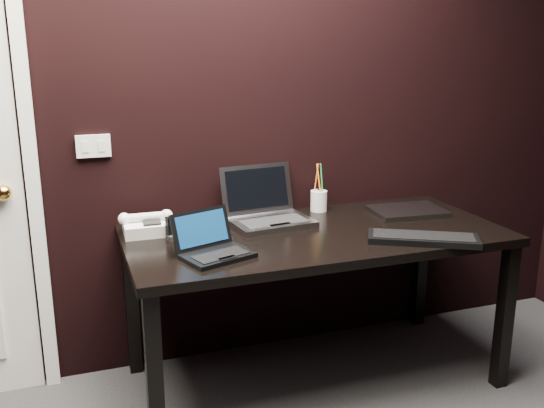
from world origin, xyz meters
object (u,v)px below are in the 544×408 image
object	(u,v)px
desk	(316,248)
desk_phone	(146,225)
mobile_phone	(172,231)
closed_laptop	(407,211)
netbook	(213,248)
silver_laptop	(267,213)
pen_cup	(319,200)
ext_keyboard	(423,238)

from	to	relation	value
desk	desk_phone	size ratio (longest dim) A/B	7.07
desk	mobile_phone	xyz separation A→B (m)	(-0.63, 0.10, 0.12)
closed_laptop	desk_phone	bearing A→B (deg)	175.88
closed_laptop	netbook	bearing A→B (deg)	-165.20
desk	netbook	size ratio (longest dim) A/B	5.19
silver_laptop	pen_cup	size ratio (longest dim) A/B	1.65
closed_laptop	pen_cup	bearing A→B (deg)	154.30
ext_keyboard	pen_cup	world-z (taller)	pen_cup
netbook	desk	bearing A→B (deg)	17.26
silver_laptop	closed_laptop	bearing A→B (deg)	-6.88
ext_keyboard	pen_cup	size ratio (longest dim) A/B	1.98
netbook	mobile_phone	world-z (taller)	netbook
ext_keyboard	desk_phone	xyz separation A→B (m)	(-1.11, 0.50, 0.03)
ext_keyboard	mobile_phone	world-z (taller)	mobile_phone
silver_laptop	ext_keyboard	size ratio (longest dim) A/B	0.83
silver_laptop	pen_cup	distance (m)	0.33
desk	silver_laptop	distance (m)	0.29
silver_laptop	desk_phone	bearing A→B (deg)	179.36
silver_laptop	mobile_phone	world-z (taller)	silver_laptop
netbook	silver_laptop	xyz separation A→B (m)	(0.36, 0.37, 0.01)
netbook	silver_laptop	distance (m)	0.51
closed_laptop	pen_cup	distance (m)	0.45
closed_laptop	pen_cup	world-z (taller)	pen_cup
desk_phone	mobile_phone	xyz separation A→B (m)	(0.10, -0.11, -0.01)
silver_laptop	desk_phone	world-z (taller)	silver_laptop
netbook	closed_laptop	bearing A→B (deg)	14.80
ext_keyboard	closed_laptop	world-z (taller)	ext_keyboard
desk	silver_laptop	size ratio (longest dim) A/B	4.22
desk	mobile_phone	world-z (taller)	mobile_phone
closed_laptop	desk	bearing A→B (deg)	-167.56
desk	pen_cup	world-z (taller)	pen_cup
ext_keyboard	closed_laptop	distance (m)	0.44
ext_keyboard	mobile_phone	distance (m)	1.08
closed_laptop	pen_cup	size ratio (longest dim) A/B	1.52
desk	netbook	world-z (taller)	netbook
desk_phone	mobile_phone	size ratio (longest dim) A/B	2.37
ext_keyboard	closed_laptop	size ratio (longest dim) A/B	1.30
desk	silver_laptop	xyz separation A→B (m)	(-0.16, 0.21, 0.13)
mobile_phone	pen_cup	xyz separation A→B (m)	(0.78, 0.21, 0.02)
desk	ext_keyboard	xyz separation A→B (m)	(0.38, -0.28, 0.09)
netbook	ext_keyboard	bearing A→B (deg)	-7.91
desk	ext_keyboard	world-z (taller)	ext_keyboard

